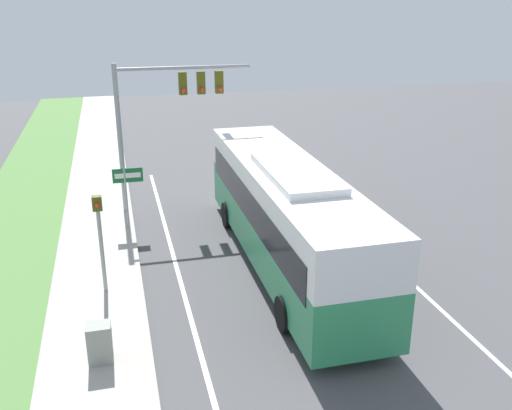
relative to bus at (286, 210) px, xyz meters
name	(u,v)px	position (x,y,z in m)	size (l,w,h in m)	color
ground_plane	(318,315)	(-0.03, -3.35, -2.01)	(80.00, 80.00, 0.00)	#4C4C4F
sidewalk	(96,344)	(-6.23, -3.35, -1.95)	(2.80, 80.00, 0.12)	#ADA89E
lane_divider_near	(195,332)	(-3.63, -3.35, -2.01)	(0.14, 30.00, 0.01)	silver
lane_divider_far	(430,299)	(3.57, -3.35, -2.01)	(0.14, 30.00, 0.01)	silver
bus	(286,210)	(0.00, 0.00, 0.00)	(2.73, 12.46, 3.69)	#2D8956
signal_gantry	(165,104)	(-3.18, 6.45, 2.52)	(5.52, 0.41, 6.21)	#939399
pedestrian_signal	(100,229)	(-5.96, -0.56, 0.16)	(0.28, 0.34, 3.21)	#939399
street_sign	(127,186)	(-4.98, 4.50, -0.20)	(1.14, 0.08, 2.56)	#939399
utility_cabinet	(100,343)	(-6.09, -4.23, -1.38)	(0.60, 0.50, 1.02)	gray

